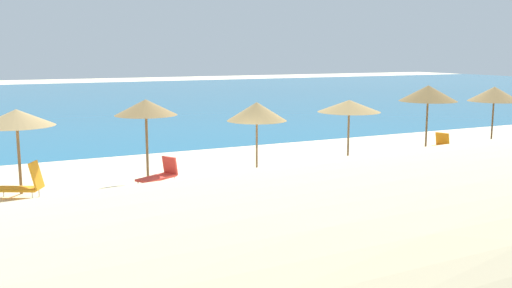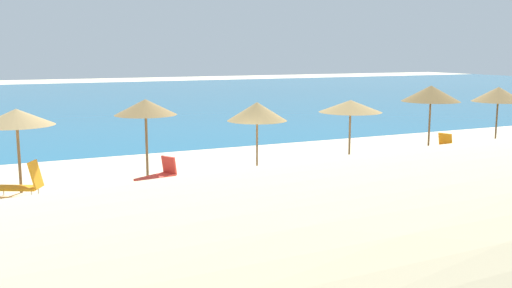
% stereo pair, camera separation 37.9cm
% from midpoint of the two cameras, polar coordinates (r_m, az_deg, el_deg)
% --- Properties ---
extents(ground_plane, '(160.00, 160.00, 0.00)m').
position_cam_midpoint_polar(ground_plane, '(18.95, -1.82, -4.30)').
color(ground_plane, beige).
extents(sea_water, '(160.00, 60.11, 0.01)m').
position_cam_midpoint_polar(sea_water, '(54.91, -17.56, 4.18)').
color(sea_water, '#1E6B93').
rests_on(sea_water, ground_plane).
extents(dune_ridge, '(46.28, 10.86, 2.84)m').
position_cam_midpoint_polar(dune_ridge, '(9.26, 16.91, -10.16)').
color(dune_ridge, beige).
rests_on(dune_ridge, ground_plane).
extents(beach_umbrella_2, '(2.32, 2.32, 2.67)m').
position_cam_midpoint_polar(beach_umbrella_2, '(19.17, -22.29, 2.48)').
color(beach_umbrella_2, brown).
rests_on(beach_umbrella_2, ground_plane).
extents(beach_umbrella_3, '(2.13, 2.13, 2.82)m').
position_cam_midpoint_polar(beach_umbrella_3, '(19.84, -10.44, 3.62)').
color(beach_umbrella_3, brown).
rests_on(beach_umbrella_3, ground_plane).
extents(beach_umbrella_4, '(2.26, 2.26, 2.56)m').
position_cam_midpoint_polar(beach_umbrella_4, '(21.35, 0.61, 3.26)').
color(beach_umbrella_4, brown).
rests_on(beach_umbrella_4, ground_plane).
extents(beach_umbrella_5, '(2.54, 2.54, 2.50)m').
position_cam_midpoint_polar(beach_umbrella_5, '(23.36, 9.87, 3.74)').
color(beach_umbrella_5, brown).
rests_on(beach_umbrella_5, ground_plane).
extents(beach_umbrella_6, '(2.53, 2.53, 2.97)m').
position_cam_midpoint_polar(beach_umbrella_6, '(26.16, 17.47, 4.83)').
color(beach_umbrella_6, brown).
rests_on(beach_umbrella_6, ground_plane).
extents(beach_umbrella_7, '(2.37, 2.37, 2.83)m').
position_cam_midpoint_polar(beach_umbrella_7, '(28.60, 23.40, 4.57)').
color(beach_umbrella_7, brown).
rests_on(beach_umbrella_7, ground_plane).
extents(lounge_chair_0, '(1.51, 1.19, 0.97)m').
position_cam_midpoint_polar(lounge_chair_0, '(19.02, -9.09, -2.99)').
color(lounge_chair_0, red).
rests_on(lounge_chair_0, ground_plane).
extents(lounge_chair_2, '(1.40, 0.96, 0.89)m').
position_cam_midpoint_polar(lounge_chair_2, '(26.15, 18.31, -0.18)').
color(lounge_chair_2, orange).
rests_on(lounge_chair_2, ground_plane).
extents(lounge_chair_3, '(1.50, 1.16, 1.15)m').
position_cam_midpoint_polar(lounge_chair_3, '(18.79, -21.66, -3.67)').
color(lounge_chair_3, orange).
rests_on(lounge_chair_3, ground_plane).
extents(beach_ball, '(0.31, 0.31, 0.31)m').
position_cam_midpoint_polar(beach_ball, '(22.32, 7.80, -1.90)').
color(beach_ball, yellow).
rests_on(beach_ball, ground_plane).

